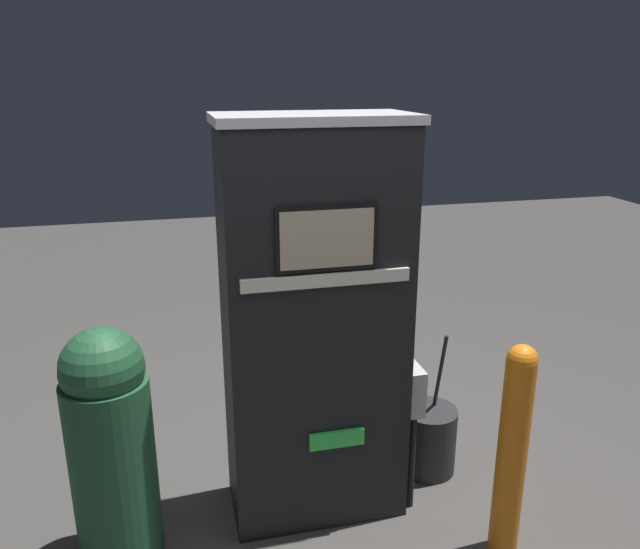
{
  "coord_description": "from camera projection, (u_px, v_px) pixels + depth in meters",
  "views": [
    {
      "loc": [
        -0.62,
        -2.38,
        2.07
      ],
      "look_at": [
        0.0,
        0.11,
        1.25
      ],
      "focal_mm": 35.0,
      "sensor_mm": 36.0,
      "label": 1
    }
  ],
  "objects": [
    {
      "name": "ground_plane",
      "position": [
        325.0,
        529.0,
        2.98
      ],
      "size": [
        14.0,
        14.0,
        0.0
      ],
      "primitive_type": "plane",
      "color": "#423F3D"
    },
    {
      "name": "gas_pump",
      "position": [
        315.0,
        326.0,
        2.88
      ],
      "size": [
        0.92,
        0.47,
        1.92
      ],
      "color": "black",
      "rests_on": "ground_plane"
    },
    {
      "name": "safety_bollard",
      "position": [
        513.0,
        448.0,
        2.69
      ],
      "size": [
        0.13,
        0.13,
        1.02
      ],
      "color": "orange",
      "rests_on": "ground_plane"
    },
    {
      "name": "trash_bin",
      "position": [
        111.0,
        444.0,
        2.67
      ],
      "size": [
        0.37,
        0.37,
        1.1
      ],
      "color": "#1E4C2D",
      "rests_on": "ground_plane"
    },
    {
      "name": "squeegee_bucket",
      "position": [
        428.0,
        439.0,
        3.38
      ],
      "size": [
        0.3,
        0.3,
        0.81
      ],
      "color": "#262628",
      "rests_on": "ground_plane"
    }
  ]
}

